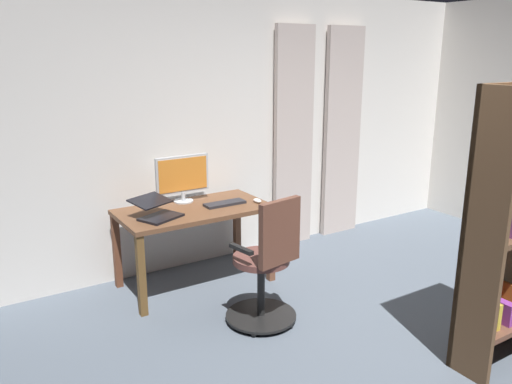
% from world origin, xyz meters
% --- Properties ---
extents(ground_plane, '(7.54, 7.54, 0.00)m').
position_xyz_m(ground_plane, '(0.00, 0.00, 0.00)').
color(ground_plane, '#505A66').
extents(back_room_partition, '(5.80, 0.10, 2.64)m').
position_xyz_m(back_room_partition, '(0.00, -2.62, 1.32)').
color(back_room_partition, silver).
rests_on(back_room_partition, ground).
extents(curtain_left_panel, '(0.49, 0.06, 2.33)m').
position_xyz_m(curtain_left_panel, '(-1.21, -2.51, 1.16)').
color(curtain_left_panel, '#C2B0A8').
rests_on(curtain_left_panel, ground).
extents(curtain_right_panel, '(0.47, 0.06, 2.33)m').
position_xyz_m(curtain_right_panel, '(-0.53, -2.51, 1.16)').
color(curtain_right_panel, '#C2B0A8').
rests_on(curtain_right_panel, ground).
extents(desk, '(1.32, 0.70, 0.72)m').
position_xyz_m(desk, '(0.84, -2.12, 0.63)').
color(desk, brown).
rests_on(desk, ground).
extents(office_chair, '(0.56, 0.56, 1.03)m').
position_xyz_m(office_chair, '(0.69, -1.17, 0.48)').
color(office_chair, black).
rests_on(office_chair, ground).
extents(computer_monitor, '(0.51, 0.18, 0.43)m').
position_xyz_m(computer_monitor, '(0.83, -2.35, 0.96)').
color(computer_monitor, '#B7BCC1').
rests_on(computer_monitor, desk).
extents(computer_keyboard, '(0.38, 0.13, 0.02)m').
position_xyz_m(computer_keyboard, '(0.56, -2.06, 0.73)').
color(computer_keyboard, '#232328').
rests_on(computer_keyboard, desk).
extents(laptop, '(0.44, 0.45, 0.16)m').
position_xyz_m(laptop, '(1.22, -2.04, 0.78)').
color(laptop, black).
rests_on(laptop, desk).
extents(computer_mouse, '(0.06, 0.10, 0.04)m').
position_xyz_m(computer_mouse, '(0.27, -1.96, 0.74)').
color(computer_mouse, white).
rests_on(computer_mouse, desk).
extents(bookshelf, '(0.77, 0.30, 1.88)m').
position_xyz_m(bookshelf, '(-0.41, 0.06, 0.95)').
color(bookshelf, brown).
rests_on(bookshelf, ground).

